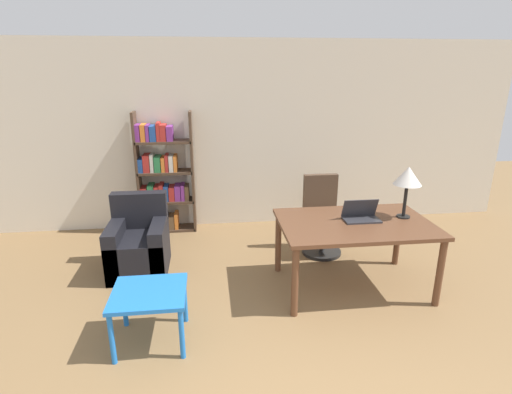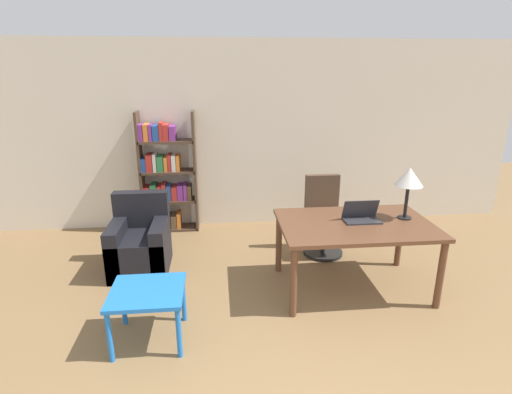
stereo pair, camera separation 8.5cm
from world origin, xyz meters
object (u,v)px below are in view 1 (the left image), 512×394
at_px(office_chair, 321,219).
at_px(bookshelf, 163,179).
at_px(laptop, 361,215).
at_px(side_table_blue, 149,299).
at_px(armchair, 139,246).
at_px(table_lamp, 408,177).
at_px(desk, 355,230).

bearing_deg(office_chair, bookshelf, 154.83).
relative_size(laptop, office_chair, 0.37).
height_order(side_table_blue, bookshelf, bookshelf).
height_order(laptop, armchair, laptop).
height_order(office_chair, armchair, office_chair).
height_order(table_lamp, bookshelf, bookshelf).
relative_size(desk, armchair, 1.78).
height_order(desk, office_chair, office_chair).
bearing_deg(armchair, side_table_blue, -77.44).
distance_m(desk, side_table_blue, 2.17).
bearing_deg(bookshelf, laptop, -39.45).
xyz_separation_m(side_table_blue, bookshelf, (-0.12, 2.58, 0.36)).
xyz_separation_m(table_lamp, office_chair, (-0.65, 0.85, -0.76)).
bearing_deg(table_lamp, laptop, -177.65).
xyz_separation_m(office_chair, side_table_blue, (-1.96, -1.60, -0.03)).
height_order(laptop, bookshelf, bookshelf).
bearing_deg(armchair, office_chair, 6.38).
bearing_deg(laptop, side_table_blue, -160.94).
bearing_deg(laptop, armchair, 165.75).
xyz_separation_m(desk, table_lamp, (0.56, 0.08, 0.53)).
relative_size(laptop, bookshelf, 0.22).
distance_m(desk, bookshelf, 2.89).
xyz_separation_m(desk, office_chair, (-0.09, 0.92, -0.23)).
xyz_separation_m(desk, laptop, (0.08, 0.06, 0.14)).
height_order(office_chair, side_table_blue, office_chair).
bearing_deg(laptop, table_lamp, 2.35).
bearing_deg(laptop, desk, -144.28).
distance_m(laptop, office_chair, 0.96).
bearing_deg(office_chair, laptop, -79.39).
height_order(desk, bookshelf, bookshelf).
bearing_deg(side_table_blue, armchair, 102.56).
relative_size(table_lamp, office_chair, 0.55).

